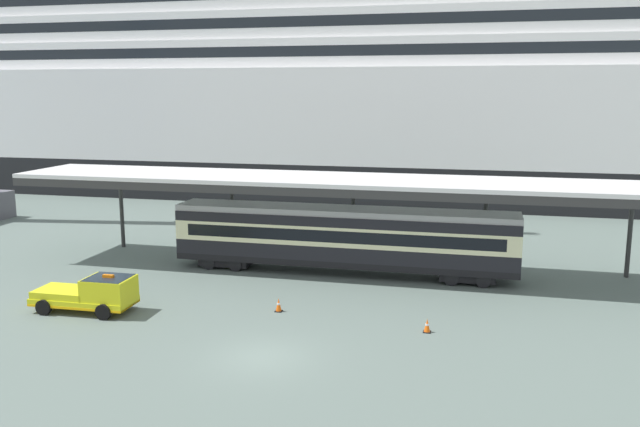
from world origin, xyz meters
TOP-DOWN VIEW (x-y plane):
  - ground_plane at (0.00, 0.00)m, footprint 400.00×400.00m
  - cruise_ship at (14.97, 49.13)m, footprint 152.38×24.46m
  - platform_canopy at (0.68, 14.14)m, footprint 42.32×6.21m
  - train_carriage at (0.68, 13.73)m, footprint 20.99×2.81m
  - service_truck at (-10.28, 3.59)m, footprint 5.24×2.33m
  - traffic_cone_near at (-1.07, 5.86)m, footprint 0.36×0.36m
  - traffic_cone_mid at (6.57, 4.64)m, footprint 0.36×0.36m
  - quay_bollard at (-11.20, 6.55)m, footprint 0.48×0.48m

SIDE VIEW (x-z plane):
  - ground_plane at x=0.00m, z-range 0.00..0.00m
  - traffic_cone_mid at x=6.57m, z-range -0.01..0.65m
  - traffic_cone_near at x=-1.07m, z-range -0.01..0.71m
  - quay_bollard at x=-11.20m, z-range 0.04..1.00m
  - service_truck at x=-10.28m, z-range -0.02..2.00m
  - train_carriage at x=0.68m, z-range 0.25..4.36m
  - platform_canopy at x=0.68m, z-range 2.72..8.62m
  - cruise_ship at x=14.97m, z-range -5.40..28.50m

